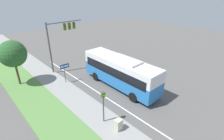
{
  "coord_description": "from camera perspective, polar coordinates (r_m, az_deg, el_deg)",
  "views": [
    {
      "loc": [
        -13.75,
        -10.65,
        10.69
      ],
      "look_at": [
        -1.15,
        3.11,
        1.9
      ],
      "focal_mm": 28.0,
      "sensor_mm": 36.0,
      "label": 1
    }
  ],
  "objects": [
    {
      "name": "signal_gantry",
      "position": [
        24.58,
        -16.54,
        10.79
      ],
      "size": [
        5.18,
        0.41,
        6.88
      ],
      "color": "#4C4C51",
      "rests_on": "ground_plane"
    },
    {
      "name": "lane_divider_near",
      "position": [
        18.18,
        0.94,
        -10.76
      ],
      "size": [
        0.14,
        30.0,
        0.01
      ],
      "color": "silver",
      "rests_on": "ground_plane"
    },
    {
      "name": "ground_plane",
      "position": [
        20.41,
        8.36,
        -6.65
      ],
      "size": [
        80.0,
        80.0,
        0.0
      ],
      "primitive_type": "plane",
      "color": "#565451"
    },
    {
      "name": "grass_verge",
      "position": [
        15.67,
        -15.58,
        -18.7
      ],
      "size": [
        3.6,
        80.0,
        0.1
      ],
      "color": "#568442",
      "rests_on": "ground_plane"
    },
    {
      "name": "roadside_tree",
      "position": [
        22.72,
        -29.7,
        4.57
      ],
      "size": [
        3.06,
        3.06,
        5.38
      ],
      "color": "brown",
      "rests_on": "grass_verge"
    },
    {
      "name": "utility_cabinet",
      "position": [
        14.9,
        2.07,
        -17.38
      ],
      "size": [
        0.56,
        0.52,
        0.97
      ],
      "color": "#B7B29E",
      "rests_on": "sidewalk"
    },
    {
      "name": "bus",
      "position": [
        20.14,
        2.71,
        -0.25
      ],
      "size": [
        2.7,
        10.15,
        3.69
      ],
      "color": "#236BB7",
      "rests_on": "ground_plane"
    },
    {
      "name": "sidewalk",
      "position": [
        16.83,
        -5.71,
        -14.07
      ],
      "size": [
        2.8,
        80.0,
        0.12
      ],
      "color": "gray",
      "rests_on": "ground_plane"
    },
    {
      "name": "pedestrian_signal",
      "position": [
        14.71,
        -2.85,
        -10.56
      ],
      "size": [
        0.28,
        0.34,
        3.07
      ],
      "color": "#4C4C51",
      "rests_on": "ground_plane"
    },
    {
      "name": "street_sign",
      "position": [
        21.8,
        -15.22,
        0.18
      ],
      "size": [
        1.18,
        0.08,
        2.51
      ],
      "color": "#4C4C51",
      "rests_on": "ground_plane"
    }
  ]
}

